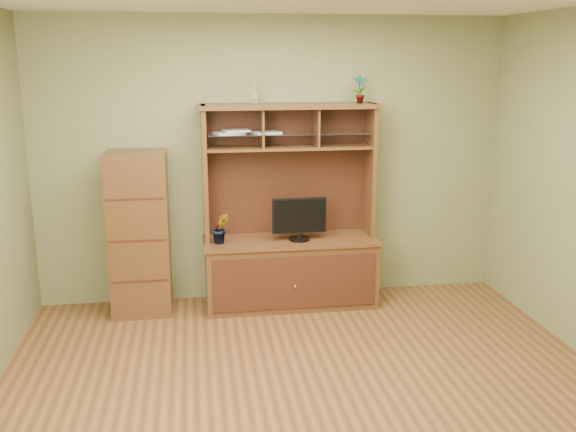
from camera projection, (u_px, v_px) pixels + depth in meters
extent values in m
cube|color=#583319|center=(310.00, 394.00, 4.55)|extent=(4.50, 4.00, 0.02)
cube|color=olive|center=(273.00, 160.00, 6.15)|extent=(4.50, 0.02, 2.70)
cube|color=olive|center=(415.00, 333.00, 2.29)|extent=(4.50, 0.02, 2.70)
cube|color=#4C2C15|center=(291.00, 273.00, 6.13)|extent=(1.60, 0.55, 0.62)
cube|color=#361A0E|center=(295.00, 283.00, 5.86)|extent=(1.50, 0.01, 0.50)
sphere|color=silver|center=(295.00, 286.00, 5.85)|extent=(0.02, 0.02, 0.02)
cube|color=#4C2C15|center=(291.00, 240.00, 6.05)|extent=(1.64, 0.59, 0.03)
cube|color=#4C2C15|center=(205.00, 174.00, 5.88)|extent=(0.04, 0.35, 1.25)
cube|color=#4C2C15|center=(370.00, 169.00, 6.10)|extent=(0.04, 0.35, 1.25)
cube|color=#361A0E|center=(286.00, 169.00, 6.15)|extent=(1.52, 0.02, 1.25)
cube|color=#4C2C15|center=(289.00, 106.00, 5.85)|extent=(1.66, 0.40, 0.04)
cube|color=#4C2C15|center=(289.00, 148.00, 5.94)|extent=(1.52, 0.32, 0.02)
cube|color=#4C2C15|center=(262.00, 128.00, 5.86)|extent=(0.02, 0.31, 0.35)
cube|color=#4C2C15|center=(316.00, 127.00, 5.93)|extent=(0.02, 0.31, 0.35)
cube|color=silver|center=(289.00, 134.00, 5.90)|extent=(1.50, 0.27, 0.01)
cylinder|color=black|center=(299.00, 239.00, 5.99)|extent=(0.19, 0.19, 0.02)
cylinder|color=black|center=(299.00, 235.00, 5.98)|extent=(0.04, 0.04, 0.06)
cube|color=black|center=(299.00, 216.00, 5.94)|extent=(0.50, 0.05, 0.33)
imported|color=#30571D|center=(221.00, 228.00, 5.86)|extent=(0.17, 0.15, 0.29)
imported|color=#336021|center=(360.00, 89.00, 5.90)|extent=(0.14, 0.10, 0.26)
cylinder|color=silver|center=(254.00, 98.00, 5.78)|extent=(0.06, 0.06, 0.11)
cylinder|color=#A27F51|center=(253.00, 81.00, 5.75)|extent=(0.04, 0.04, 0.19)
cube|color=silver|center=(229.00, 133.00, 5.82)|extent=(0.30, 0.26, 0.02)
cube|color=silver|center=(236.00, 131.00, 5.83)|extent=(0.26, 0.22, 0.02)
cube|color=silver|center=(266.00, 132.00, 5.87)|extent=(0.29, 0.25, 0.02)
cube|color=#4C2C15|center=(139.00, 233.00, 5.85)|extent=(0.54, 0.48, 1.50)
cube|color=#361A0E|center=(140.00, 281.00, 5.71)|extent=(0.50, 0.01, 0.02)
cube|color=#361A0E|center=(137.00, 241.00, 5.62)|extent=(0.50, 0.01, 0.01)
cube|color=#361A0E|center=(135.00, 199.00, 5.53)|extent=(0.50, 0.01, 0.02)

